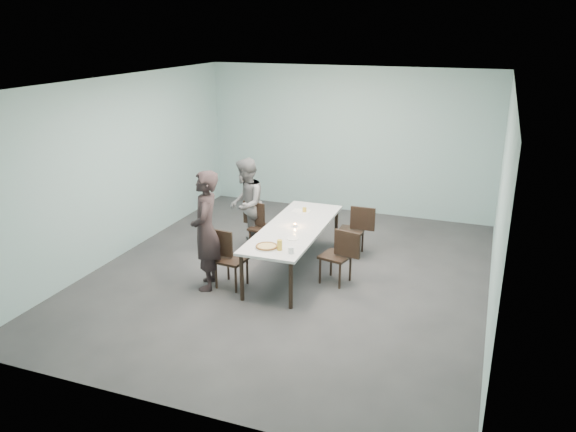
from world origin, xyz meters
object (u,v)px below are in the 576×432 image
(chair_far_left, at_px, (259,223))
(diner_near, at_px, (206,230))
(beer_glass, at_px, (280,245))
(tealight, at_px, (295,225))
(chair_near_right, at_px, (340,253))
(side_plate, at_px, (293,239))
(amber_tumbler, at_px, (304,210))
(chair_near_left, at_px, (227,254))
(chair_far_right, at_px, (356,227))
(water_tumbler, at_px, (291,250))
(diner_far, at_px, (246,204))
(pizza, at_px, (267,247))
(table, at_px, (294,230))

(chair_far_left, bearing_deg, diner_near, -87.25)
(beer_glass, height_order, tealight, beer_glass)
(chair_near_right, distance_m, diner_near, 2.04)
(diner_near, distance_m, side_plate, 1.29)
(beer_glass, height_order, amber_tumbler, beer_glass)
(amber_tumbler, bearing_deg, chair_near_left, -113.24)
(amber_tumbler, bearing_deg, side_plate, -79.02)
(chair_near_left, relative_size, tealight, 15.54)
(amber_tumbler, bearing_deg, chair_near_right, -46.37)
(side_plate, bearing_deg, chair_far_right, 67.99)
(chair_near_right, xyz_separation_m, amber_tumbler, (-0.90, 0.94, 0.29))
(water_tumbler, bearing_deg, beer_glass, 163.79)
(diner_far, bearing_deg, chair_near_left, -1.25)
(chair_far_left, relative_size, chair_far_right, 1.00)
(water_tumbler, bearing_deg, tealight, 106.93)
(chair_far_right, xyz_separation_m, water_tumbler, (-0.44, -2.02, 0.29))
(chair_near_left, bearing_deg, pizza, -3.41)
(side_plate, bearing_deg, diner_near, -157.38)
(table, xyz_separation_m, water_tumbler, (0.32, -1.02, 0.10))
(beer_glass, bearing_deg, table, 97.75)
(diner_far, xyz_separation_m, water_tumbler, (1.44, -1.65, -0.01))
(chair_far_left, xyz_separation_m, water_tumbler, (1.17, -1.62, 0.29))
(beer_glass, bearing_deg, side_plate, 86.84)
(chair_far_right, xyz_separation_m, amber_tumbler, (-0.85, -0.24, 0.29))
(table, bearing_deg, chair_near_right, -13.41)
(beer_glass, height_order, water_tumbler, beer_glass)
(chair_near_right, distance_m, chair_far_right, 1.19)
(amber_tumbler, bearing_deg, chair_far_right, 15.96)
(table, relative_size, side_plate, 14.52)
(chair_far_right, height_order, amber_tumbler, chair_far_right)
(water_tumbler, bearing_deg, chair_near_right, 59.35)
(diner_far, relative_size, amber_tumbler, 20.23)
(chair_near_right, bearing_deg, diner_near, 36.46)
(table, bearing_deg, diner_far, 150.62)
(beer_glass, bearing_deg, amber_tumbler, 97.18)
(chair_near_left, xyz_separation_m, side_plate, (0.93, 0.35, 0.25))
(chair_far_right, distance_m, amber_tumbler, 0.93)
(diner_near, bearing_deg, tealight, 114.00)
(chair_far_right, distance_m, pizza, 2.13)
(diner_near, bearing_deg, beer_glass, 70.56)
(chair_near_right, height_order, diner_far, diner_far)
(diner_near, relative_size, pizza, 5.30)
(chair_near_right, distance_m, tealight, 0.88)
(chair_far_left, xyz_separation_m, pizza, (0.78, -1.55, 0.27))
(chair_far_left, distance_m, diner_near, 1.64)
(table, distance_m, chair_near_left, 1.16)
(chair_near_right, relative_size, chair_far_right, 1.00)
(water_tumbler, bearing_deg, pizza, 170.19)
(diner_near, distance_m, pizza, 0.96)
(diner_far, bearing_deg, tealight, 46.98)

